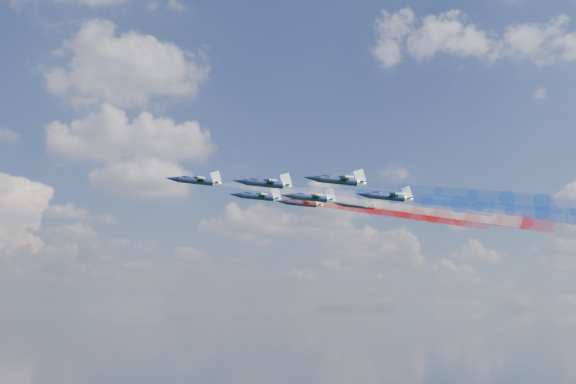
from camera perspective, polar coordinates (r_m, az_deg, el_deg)
name	(u,v)px	position (r m, az deg, el deg)	size (l,w,h in m)	color
jet_lead	(196,181)	(142.90, -7.65, 0.90)	(9.56, 11.94, 3.19)	black
trail_lead	(318,194)	(145.35, 2.54, -0.15)	(3.98, 41.14, 3.98)	white
jet_inner_left	(265,184)	(132.53, -1.93, 0.68)	(9.56, 11.94, 3.19)	black
trail_inner_left	(394,197)	(137.65, 8.77, -0.44)	(3.98, 41.14, 3.98)	blue
jet_inner_right	(258,197)	(151.37, -2.54, -0.41)	(9.56, 11.94, 3.19)	black
trail_inner_right	(371,208)	(155.98, 6.90, -1.36)	(3.98, 41.14, 3.98)	red
jet_outer_left	(338,181)	(124.43, 4.16, 0.93)	(9.56, 11.94, 3.19)	black
trail_outer_left	(473,195)	(132.26, 15.11, -0.26)	(3.98, 41.14, 3.98)	blue
jet_center_third	(310,198)	(143.55, 1.88, -0.51)	(9.56, 11.94, 3.19)	black
trail_center_third	(428,210)	(150.17, 11.59, -1.49)	(3.98, 41.14, 3.98)	white
jet_outer_right	(302,204)	(162.66, 1.15, -0.96)	(9.56, 11.94, 3.19)	black
trail_outer_right	(406,214)	(168.74, 9.80, -1.82)	(3.98, 41.14, 3.98)	red
jet_rear_left	(387,197)	(135.85, 8.21, -0.41)	(9.56, 11.94, 3.19)	black
trail_rear_left	(511,210)	(145.19, 18.00, -1.42)	(3.98, 41.14, 3.98)	blue
jet_rear_right	(359,206)	(154.71, 5.95, -1.13)	(9.56, 11.94, 3.19)	black
trail_rear_right	(468,217)	(162.92, 14.76, -1.99)	(3.98, 41.14, 3.98)	red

